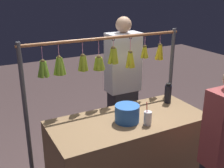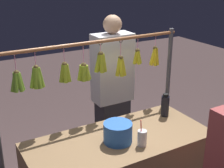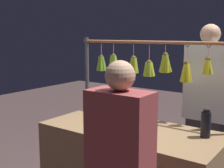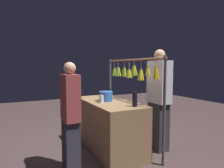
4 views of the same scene
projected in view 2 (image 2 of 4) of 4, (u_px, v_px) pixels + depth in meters
display_rack at (91, 85)px, 2.91m from camera, size 1.85×0.13×1.65m
water_bottle at (165, 105)px, 3.03m from camera, size 0.08×0.08×0.23m
blue_bucket at (118, 133)px, 2.58m from camera, size 0.24×0.24×0.17m
drink_cup at (142, 138)px, 2.54m from camera, size 0.08×0.08×0.23m
vendor_person at (112, 97)px, 3.49m from camera, size 0.42×0.23×1.78m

